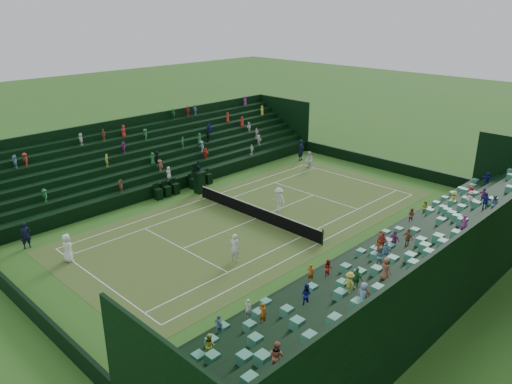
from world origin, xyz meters
TOP-DOWN VIEW (x-y plane):
  - ground at (0.00, 0.00)m, footprint 160.00×160.00m
  - court_surface at (0.00, 0.00)m, footprint 12.97×26.77m
  - perimeter_wall_north at (0.00, 15.88)m, footprint 17.17×0.20m
  - perimeter_wall_south at (0.00, -15.88)m, footprint 17.17×0.20m
  - perimeter_wall_east at (8.48, 0.00)m, footprint 0.20×31.77m
  - perimeter_wall_west at (-8.48, 0.00)m, footprint 0.20×31.77m
  - north_grandstand at (12.66, 0.00)m, footprint 6.60×32.00m
  - south_grandstand at (-12.66, 0.00)m, footprint 6.60×32.00m
  - tennis_net at (0.00, 0.00)m, footprint 11.67×0.10m
  - umpire_chair at (-6.77, 0.50)m, footprint 0.84×0.84m
  - courtside_chairs at (-7.95, -0.11)m, footprint 0.56×5.53m
  - player_near_west at (-3.48, -12.01)m, footprint 0.92×0.67m
  - player_near_east at (3.43, -5.22)m, footprint 0.77×0.70m
  - player_far_west at (-4.44, 11.35)m, footprint 0.94×0.83m
  - player_far_east at (0.10, 2.23)m, footprint 1.16×0.70m
  - line_judge_north at (-6.67, 12.87)m, footprint 0.65×0.84m
  - line_judge_south at (-6.92, -13.00)m, footprint 0.46×0.65m

SIDE VIEW (x-z plane):
  - ground at x=0.00m, z-range 0.00..0.00m
  - court_surface at x=0.00m, z-range 0.00..0.01m
  - courtside_chairs at x=-7.95m, z-range -0.15..1.07m
  - perimeter_wall_north at x=0.00m, z-range 0.00..1.00m
  - perimeter_wall_south at x=0.00m, z-range 0.00..1.00m
  - perimeter_wall_east at x=8.48m, z-range 0.00..1.00m
  - perimeter_wall_west at x=-8.48m, z-range 0.00..1.00m
  - tennis_net at x=0.00m, z-range 0.00..1.06m
  - player_far_west at x=-4.44m, z-range 0.00..1.61m
  - line_judge_south at x=-6.92m, z-range 0.00..1.68m
  - player_near_west at x=-3.48m, z-range 0.00..1.73m
  - player_far_east at x=0.10m, z-range 0.00..1.74m
  - player_near_east at x=3.43m, z-range 0.00..1.77m
  - line_judge_north at x=-6.67m, z-range 0.00..2.02m
  - umpire_chair at x=-6.77m, z-range -0.19..2.45m
  - north_grandstand at x=12.66m, z-range -0.90..4.00m
  - south_grandstand at x=-12.66m, z-range -0.90..4.00m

